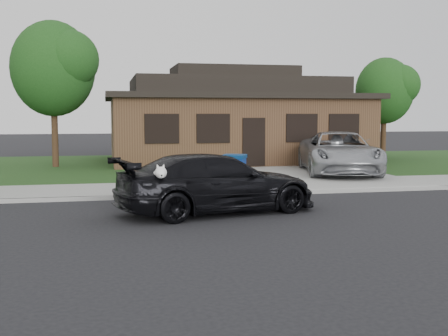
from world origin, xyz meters
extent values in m
plane|color=black|center=(0.00, 0.00, 0.00)|extent=(120.00, 120.00, 0.00)
cube|color=gray|center=(0.00, 5.00, 0.06)|extent=(60.00, 3.00, 0.12)
cube|color=gray|center=(0.00, 3.50, 0.06)|extent=(60.00, 0.12, 0.12)
cube|color=#193814|center=(0.00, 13.00, 0.07)|extent=(60.00, 13.00, 0.13)
cube|color=gray|center=(6.00, 10.00, 0.07)|extent=(4.50, 13.00, 0.14)
imported|color=black|center=(0.34, 0.84, 0.73)|extent=(5.39, 3.16, 1.47)
ellipsoid|color=white|center=(-1.16, -0.11, 1.05)|extent=(0.34, 0.40, 0.30)
sphere|color=white|center=(-1.16, -0.34, 1.15)|extent=(0.26, 0.26, 0.26)
cube|color=white|center=(-1.16, -0.46, 1.11)|extent=(0.09, 0.12, 0.08)
sphere|color=black|center=(-1.16, -0.52, 1.11)|extent=(0.04, 0.04, 0.04)
cone|color=white|center=(-1.22, -0.29, 1.29)|extent=(0.11, 0.11, 0.14)
cone|color=white|center=(-1.09, -0.29, 1.29)|extent=(0.11, 0.11, 0.14)
imported|color=#A3A6AA|center=(6.58, 7.78, 0.95)|extent=(3.99, 6.29, 1.62)
cube|color=navy|center=(1.48, 3.81, 0.62)|extent=(0.80, 0.80, 0.99)
cube|color=navy|center=(1.48, 3.81, 1.17)|extent=(0.88, 0.88, 0.11)
cylinder|color=black|center=(1.26, 3.51, 0.20)|extent=(0.11, 0.16, 0.15)
cylinder|color=black|center=(1.70, 3.51, 0.20)|extent=(0.11, 0.16, 0.15)
cube|color=#422B1C|center=(4.00, 15.00, 1.63)|extent=(12.00, 8.00, 3.00)
cube|color=black|center=(4.00, 15.00, 3.25)|extent=(12.60, 8.60, 0.25)
cube|color=black|center=(4.00, 15.00, 3.78)|extent=(10.00, 6.50, 0.80)
cube|color=black|center=(4.00, 15.00, 4.48)|extent=(6.00, 3.50, 0.60)
cube|color=black|center=(4.00, 10.97, 1.23)|extent=(1.00, 0.06, 2.10)
cube|color=black|center=(0.00, 10.97, 1.83)|extent=(1.30, 0.05, 1.10)
cube|color=black|center=(2.20, 10.97, 1.83)|extent=(1.30, 0.05, 1.10)
cube|color=black|center=(6.20, 10.97, 1.83)|extent=(1.30, 0.05, 1.10)
cube|color=black|center=(8.20, 10.97, 1.83)|extent=(1.30, 0.05, 1.10)
cylinder|color=#332114|center=(-4.50, 13.00, 1.37)|extent=(0.28, 0.28, 2.48)
ellipsoid|color=#143811|center=(-4.50, 13.00, 4.41)|extent=(3.60, 3.60, 4.14)
sphere|color=#26591E|center=(-3.78, 12.46, 4.77)|extent=(2.52, 2.52, 2.52)
cylinder|color=#332114|center=(12.00, 14.50, 1.14)|extent=(0.28, 0.28, 2.03)
ellipsoid|color=#143811|center=(12.00, 14.50, 3.65)|extent=(3.00, 3.00, 3.45)
sphere|color=#26591E|center=(12.60, 14.05, 3.95)|extent=(2.10, 2.10, 2.10)
camera|label=1|loc=(-2.35, -12.65, 2.44)|focal=45.00mm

